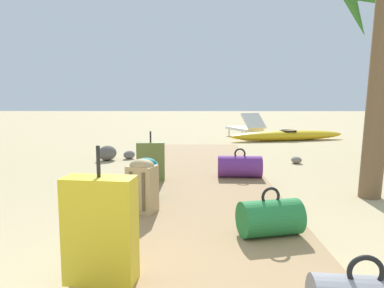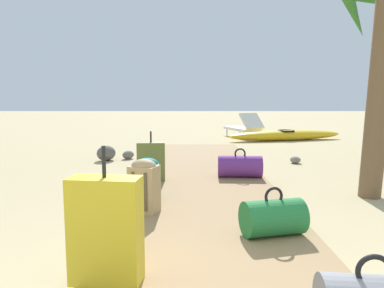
% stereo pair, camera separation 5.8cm
% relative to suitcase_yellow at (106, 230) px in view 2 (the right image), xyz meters
% --- Properties ---
extents(ground_plane, '(60.00, 60.00, 0.00)m').
position_rel_suitcase_yellow_xyz_m(ground_plane, '(0.70, 1.97, -0.41)').
color(ground_plane, tan).
extents(boardwalk, '(1.77, 8.08, 0.08)m').
position_rel_suitcase_yellow_xyz_m(boardwalk, '(0.70, 2.78, -0.37)').
color(boardwalk, '#9E7A51').
rests_on(boardwalk, ground).
extents(suitcase_yellow, '(0.46, 0.25, 0.86)m').
position_rel_suitcase_yellow_xyz_m(suitcase_yellow, '(0.00, 0.00, 0.00)').
color(suitcase_yellow, gold).
rests_on(suitcase_yellow, boardwalk).
extents(backpack_teal, '(0.31, 0.28, 0.47)m').
position_rel_suitcase_yellow_xyz_m(backpack_teal, '(0.02, 1.89, -0.09)').
color(backpack_teal, '#197A7F').
rests_on(backpack_teal, boardwalk).
extents(backpack_tan, '(0.33, 0.29, 0.54)m').
position_rel_suitcase_yellow_xyz_m(backpack_tan, '(0.05, 1.41, -0.05)').
color(backpack_tan, tan).
rests_on(backpack_tan, boardwalk).
extents(duffel_bag_purple, '(0.65, 0.34, 0.42)m').
position_rel_suitcase_yellow_xyz_m(duffel_bag_purple, '(1.23, 3.07, -0.18)').
color(duffel_bag_purple, '#6B2D84').
rests_on(duffel_bag_purple, boardwalk).
extents(duffel_bag_green, '(0.56, 0.42, 0.41)m').
position_rel_suitcase_yellow_xyz_m(duffel_bag_green, '(1.21, 0.79, -0.18)').
color(duffel_bag_green, '#237538').
rests_on(duffel_bag_green, boardwalk).
extents(suitcase_olive, '(0.39, 0.20, 0.69)m').
position_rel_suitcase_yellow_xyz_m(suitcase_olive, '(-0.04, 2.86, -0.07)').
color(suitcase_olive, olive).
rests_on(suitcase_olive, boardwalk).
extents(lounge_chair, '(1.12, 1.67, 0.77)m').
position_rel_suitcase_yellow_xyz_m(lounge_chair, '(2.15, 9.17, -0.09)').
color(lounge_chair, white).
rests_on(lounge_chair, ground).
extents(kayak, '(3.53, 1.39, 0.30)m').
position_rel_suitcase_yellow_xyz_m(kayak, '(3.25, 8.38, -0.27)').
color(kayak, gold).
rests_on(kayak, ground).
extents(rock_left_far, '(0.31, 0.33, 0.16)m').
position_rel_suitcase_yellow_xyz_m(rock_left_far, '(-0.76, 5.13, -0.33)').
color(rock_left_far, slate).
rests_on(rock_left_far, ground).
extents(rock_right_mid, '(0.23, 0.25, 0.13)m').
position_rel_suitcase_yellow_xyz_m(rock_right_mid, '(2.48, 4.65, -0.35)').
color(rock_right_mid, gray).
rests_on(rock_right_mid, ground).
extents(rock_left_near, '(0.49, 0.51, 0.29)m').
position_rel_suitcase_yellow_xyz_m(rock_left_near, '(-1.15, 4.94, -0.27)').
color(rock_left_near, '#5B5651').
rests_on(rock_left_near, ground).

